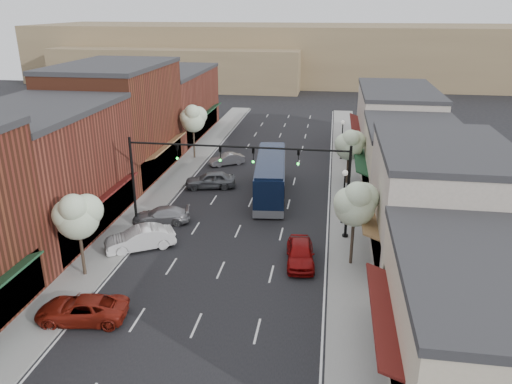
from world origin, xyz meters
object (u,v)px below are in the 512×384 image
at_px(parked_car_a, 82,309).
at_px(tree_left_near, 77,215).
at_px(tree_right_far, 350,144).
at_px(signal_mast_right, 315,177).
at_px(coach_bus, 270,176).
at_px(red_hatchback, 300,253).
at_px(lamp_post_near, 344,188).
at_px(tree_right_near, 356,202).
at_px(parked_car_b, 140,239).
at_px(lamp_post_far, 342,133).
at_px(parked_car_d, 211,180).
at_px(signal_mast_left, 162,170).
at_px(parked_car_c, 161,215).
at_px(parked_car_e, 227,159).
at_px(tree_left_far, 193,118).

bearing_deg(parked_car_a, tree_left_near, -163.06).
height_order(tree_right_far, parked_car_a, tree_right_far).
xyz_separation_m(signal_mast_right, coach_bus, (-4.15, 7.91, -2.81)).
bearing_deg(red_hatchback, lamp_post_near, 62.01).
bearing_deg(tree_right_near, parked_car_b, 179.35).
relative_size(lamp_post_far, parked_car_d, 0.95).
height_order(signal_mast_left, parked_car_d, signal_mast_left).
bearing_deg(lamp_post_far, tree_right_near, -88.70).
height_order(lamp_post_far, red_hatchback, lamp_post_far).
bearing_deg(lamp_post_near, tree_right_near, -85.23).
bearing_deg(tree_right_far, tree_right_near, -90.00).
bearing_deg(red_hatchback, lamp_post_far, 77.81).
bearing_deg(parked_car_c, lamp_post_near, 85.68).
height_order(coach_bus, red_hatchback, coach_bus).
height_order(lamp_post_near, parked_car_e, lamp_post_near).
height_order(tree_left_near, parked_car_b, tree_left_near).
distance_m(red_hatchback, parked_car_b, 11.21).
bearing_deg(parked_car_a, signal_mast_left, 169.21).
distance_m(coach_bus, parked_car_c, 10.65).
bearing_deg(parked_car_c, parked_car_e, 161.00).
relative_size(signal_mast_left, tree_right_far, 1.51).
bearing_deg(signal_mast_left, tree_left_far, 98.35).
xyz_separation_m(tree_left_far, parked_car_c, (2.05, -17.33, -3.96)).
bearing_deg(parked_car_d, parked_car_b, -21.05).
xyz_separation_m(signal_mast_left, parked_car_a, (-0.58, -12.44, -3.94)).
bearing_deg(lamp_post_near, signal_mast_left, -169.44).
xyz_separation_m(tree_left_far, red_hatchback, (13.25, -22.25, -3.84)).
bearing_deg(red_hatchback, parked_car_c, 150.70).
bearing_deg(red_hatchback, parked_car_e, 108.64).
height_order(lamp_post_near, parked_car_b, lamp_post_near).
xyz_separation_m(tree_right_near, tree_left_far, (-16.60, 22.00, 0.15)).
height_order(red_hatchback, parked_car_a, red_hatchback).
xyz_separation_m(signal_mast_right, parked_car_e, (-9.90, 16.29, -4.00)).
relative_size(signal_mast_left, tree_left_far, 1.34).
relative_size(tree_right_far, parked_car_c, 1.22).
height_order(tree_left_far, parked_car_c, tree_left_far).
height_order(signal_mast_left, tree_right_far, signal_mast_left).
xyz_separation_m(tree_left_far, coach_bus, (9.73, -10.04, -2.79)).
xyz_separation_m(tree_left_near, lamp_post_near, (16.05, 10.56, -1.22)).
distance_m(parked_car_b, parked_car_c, 4.50).
bearing_deg(tree_left_near, parked_car_d, 76.92).
relative_size(signal_mast_left, parked_car_b, 1.71).
bearing_deg(parked_car_b, parked_car_e, 143.71).
bearing_deg(parked_car_a, red_hatchback, 117.90).
xyz_separation_m(tree_right_near, parked_car_b, (-14.55, 0.17, -3.66)).
bearing_deg(signal_mast_right, coach_bus, 117.66).
bearing_deg(parked_car_d, coach_bus, 66.31).
bearing_deg(tree_right_far, lamp_post_near, -93.31).
bearing_deg(tree_right_near, lamp_post_far, 91.30).
bearing_deg(lamp_post_near, signal_mast_right, -131.05).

